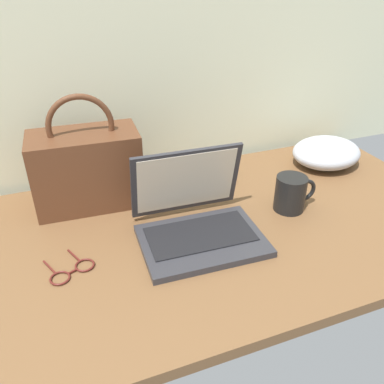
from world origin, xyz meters
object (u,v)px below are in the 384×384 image
(cushion, at_px, (326,152))
(coffee_mug, at_px, (291,192))
(eyeglasses, at_px, (72,271))
(handbag, at_px, (87,168))
(remote_control_near, at_px, (226,171))
(laptop, at_px, (196,219))

(cushion, bearing_deg, coffee_mug, -143.97)
(eyeglasses, distance_m, handbag, 0.33)
(eyeglasses, relative_size, cushion, 0.53)
(eyeglasses, height_order, handbag, handbag)
(coffee_mug, relative_size, handbag, 0.39)
(eyeglasses, height_order, cushion, cushion)
(coffee_mug, xyz_separation_m, remote_control_near, (-0.08, 0.26, -0.04))
(remote_control_near, xyz_separation_m, handbag, (-0.45, -0.02, 0.10))
(laptop, height_order, handbag, handbag)
(coffee_mug, bearing_deg, eyeglasses, -174.87)
(handbag, height_order, cushion, handbag)
(remote_control_near, height_order, handbag, handbag)
(remote_control_near, relative_size, handbag, 0.50)
(coffee_mug, bearing_deg, remote_control_near, 107.48)
(laptop, distance_m, coffee_mug, 0.30)
(coffee_mug, xyz_separation_m, eyeglasses, (-0.62, -0.06, -0.05))
(remote_control_near, relative_size, cushion, 0.66)
(laptop, relative_size, remote_control_near, 1.95)
(remote_control_near, bearing_deg, handbag, -177.34)
(laptop, bearing_deg, eyeglasses, -173.70)
(coffee_mug, height_order, cushion, coffee_mug)
(laptop, height_order, cushion, laptop)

